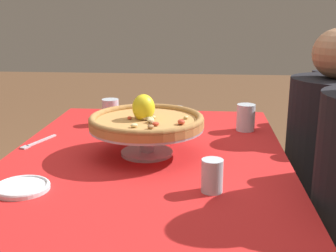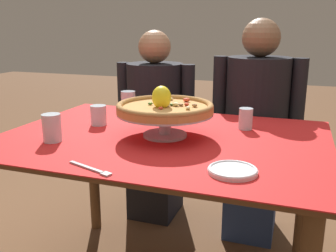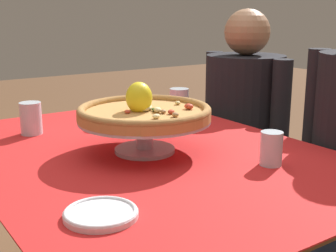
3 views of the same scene
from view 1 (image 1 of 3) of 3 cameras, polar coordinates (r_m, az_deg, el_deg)
The scene contains 10 objects.
dining_table at distance 1.57m, azimuth -2.70°, elevation -7.11°, with size 1.34×0.98×0.76m.
pizza_stand at distance 1.50m, azimuth -3.01°, elevation -1.09°, with size 0.40×0.40×0.10m.
pizza at distance 1.49m, azimuth -3.04°, elevation 0.84°, with size 0.40×0.40×0.11m.
water_glass_front_left at distance 1.92m, azimuth -7.61°, elevation 1.74°, with size 0.07×0.07×0.11m.
water_glass_back_right at distance 1.21m, azimuth 5.86°, elevation -6.85°, with size 0.06×0.06×0.09m.
water_glass_side_left at distance 1.84m, azimuth 0.96°, elevation 0.94°, with size 0.07×0.07×0.09m.
water_glass_back_left at distance 1.83m, azimuth 10.25°, elevation 0.88°, with size 0.08×0.08×0.11m.
side_plate at distance 1.30m, azimuth -18.77°, elevation -7.66°, with size 0.16×0.16×0.02m.
dinner_fork at distance 1.72m, azimuth -16.95°, elevation -2.09°, with size 0.18×0.08×0.01m.
diner_left at distance 1.94m, azimuth 20.09°, elevation -6.15°, with size 0.50×0.34×1.18m.
Camera 1 is at (1.43, 0.20, 1.26)m, focal length 46.02 mm.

